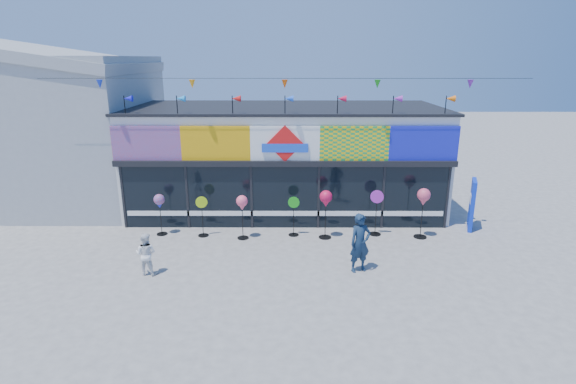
{
  "coord_description": "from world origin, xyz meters",
  "views": [
    {
      "loc": [
        0.15,
        -11.91,
        5.93
      ],
      "look_at": [
        0.11,
        2.0,
        1.77
      ],
      "focal_mm": 28.0,
      "sensor_mm": 36.0,
      "label": 1
    }
  ],
  "objects_px": {
    "spinner_3": "(294,215)",
    "spinner_6": "(423,198)",
    "spinner_1": "(202,215)",
    "spinner_5": "(376,211)",
    "blue_sign": "(472,204)",
    "spinner_2": "(242,204)",
    "child": "(146,254)",
    "adult_man": "(360,243)",
    "spinner_0": "(159,202)",
    "spinner_4": "(326,200)"
  },
  "relations": [
    {
      "from": "spinner_2",
      "to": "child",
      "type": "xyz_separation_m",
      "value": [
        -2.47,
        -2.65,
        -0.61
      ]
    },
    {
      "from": "spinner_1",
      "to": "spinner_2",
      "type": "relative_size",
      "value": 0.93
    },
    {
      "from": "spinner_0",
      "to": "spinner_4",
      "type": "relative_size",
      "value": 0.87
    },
    {
      "from": "spinner_0",
      "to": "spinner_6",
      "type": "distance_m",
      "value": 8.98
    },
    {
      "from": "spinner_3",
      "to": "spinner_4",
      "type": "bearing_deg",
      "value": -11.6
    },
    {
      "from": "spinner_5",
      "to": "child",
      "type": "distance_m",
      "value": 7.67
    },
    {
      "from": "blue_sign",
      "to": "adult_man",
      "type": "xyz_separation_m",
      "value": [
        -4.5,
        -3.38,
        -0.05
      ]
    },
    {
      "from": "blue_sign",
      "to": "spinner_2",
      "type": "height_order",
      "value": "blue_sign"
    },
    {
      "from": "spinner_6",
      "to": "adult_man",
      "type": "height_order",
      "value": "spinner_6"
    },
    {
      "from": "spinner_0",
      "to": "child",
      "type": "xyz_separation_m",
      "value": [
        0.41,
        -3.0,
        -0.55
      ]
    },
    {
      "from": "spinner_6",
      "to": "adult_man",
      "type": "relative_size",
      "value": 1.01
    },
    {
      "from": "spinner_6",
      "to": "child",
      "type": "height_order",
      "value": "spinner_6"
    },
    {
      "from": "adult_man",
      "to": "blue_sign",
      "type": "bearing_deg",
      "value": 17.09
    },
    {
      "from": "spinner_0",
      "to": "spinner_6",
      "type": "xyz_separation_m",
      "value": [
        8.98,
        -0.24,
        0.23
      ]
    },
    {
      "from": "child",
      "to": "spinner_0",
      "type": "bearing_deg",
      "value": -73.57
    },
    {
      "from": "blue_sign",
      "to": "spinner_1",
      "type": "bearing_deg",
      "value": -156.55
    },
    {
      "from": "spinner_5",
      "to": "spinner_6",
      "type": "bearing_deg",
      "value": -9.45
    },
    {
      "from": "spinner_3",
      "to": "spinner_5",
      "type": "xyz_separation_m",
      "value": [
        2.85,
        0.07,
        0.11
      ]
    },
    {
      "from": "spinner_1",
      "to": "blue_sign",
      "type": "bearing_deg",
      "value": 4.38
    },
    {
      "from": "spinner_5",
      "to": "adult_man",
      "type": "height_order",
      "value": "adult_man"
    },
    {
      "from": "spinner_2",
      "to": "spinner_3",
      "type": "xyz_separation_m",
      "value": [
        1.74,
        0.29,
        -0.49
      ]
    },
    {
      "from": "spinner_2",
      "to": "spinner_5",
      "type": "bearing_deg",
      "value": 4.49
    },
    {
      "from": "spinner_0",
      "to": "adult_man",
      "type": "bearing_deg",
      "value": -23.22
    },
    {
      "from": "spinner_3",
      "to": "adult_man",
      "type": "bearing_deg",
      "value": -55.45
    },
    {
      "from": "blue_sign",
      "to": "spinner_2",
      "type": "bearing_deg",
      "value": -154.28
    },
    {
      "from": "spinner_1",
      "to": "spinner_6",
      "type": "height_order",
      "value": "spinner_6"
    },
    {
      "from": "spinner_2",
      "to": "child",
      "type": "bearing_deg",
      "value": -132.98
    },
    {
      "from": "spinner_0",
      "to": "spinner_1",
      "type": "distance_m",
      "value": 1.54
    },
    {
      "from": "spinner_5",
      "to": "child",
      "type": "relative_size",
      "value": 1.3
    },
    {
      "from": "spinner_3",
      "to": "adult_man",
      "type": "xyz_separation_m",
      "value": [
        1.87,
        -2.72,
        0.13
      ]
    },
    {
      "from": "spinner_3",
      "to": "spinner_2",
      "type": "bearing_deg",
      "value": -170.66
    },
    {
      "from": "spinner_3",
      "to": "spinner_5",
      "type": "distance_m",
      "value": 2.85
    },
    {
      "from": "spinner_6",
      "to": "child",
      "type": "distance_m",
      "value": 9.04
    },
    {
      "from": "blue_sign",
      "to": "spinner_6",
      "type": "relative_size",
      "value": 1.04
    },
    {
      "from": "spinner_3",
      "to": "spinner_4",
      "type": "height_order",
      "value": "spinner_4"
    },
    {
      "from": "spinner_3",
      "to": "adult_man",
      "type": "relative_size",
      "value": 0.81
    },
    {
      "from": "spinner_1",
      "to": "spinner_4",
      "type": "distance_m",
      "value": 4.26
    },
    {
      "from": "spinner_6",
      "to": "spinner_2",
      "type": "bearing_deg",
      "value": -178.98
    },
    {
      "from": "spinner_1",
      "to": "spinner_3",
      "type": "relative_size",
      "value": 1.02
    },
    {
      "from": "spinner_5",
      "to": "adult_man",
      "type": "relative_size",
      "value": 0.93
    },
    {
      "from": "spinner_1",
      "to": "spinner_5",
      "type": "relative_size",
      "value": 0.89
    },
    {
      "from": "spinner_1",
      "to": "spinner_5",
      "type": "xyz_separation_m",
      "value": [
        5.99,
        0.14,
        0.1
      ]
    },
    {
      "from": "spinner_2",
      "to": "spinner_4",
      "type": "relative_size",
      "value": 0.91
    },
    {
      "from": "adult_man",
      "to": "spinner_0",
      "type": "bearing_deg",
      "value": 136.97
    },
    {
      "from": "adult_man",
      "to": "spinner_6",
      "type": "bearing_deg",
      "value": 25.76
    },
    {
      "from": "spinner_3",
      "to": "spinner_6",
      "type": "height_order",
      "value": "spinner_6"
    },
    {
      "from": "spinner_2",
      "to": "spinner_3",
      "type": "bearing_deg",
      "value": 9.34
    },
    {
      "from": "blue_sign",
      "to": "spinner_0",
      "type": "bearing_deg",
      "value": -157.83
    },
    {
      "from": "spinner_4",
      "to": "blue_sign",
      "type": "bearing_deg",
      "value": 9.46
    },
    {
      "from": "spinner_1",
      "to": "spinner_5",
      "type": "bearing_deg",
      "value": 1.36
    }
  ]
}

